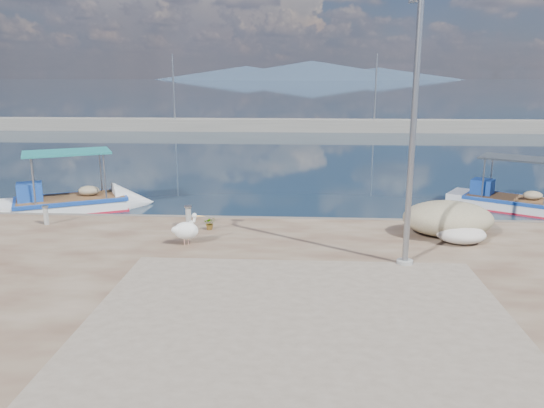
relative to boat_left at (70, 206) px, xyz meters
The scene contains 13 objects.
ground 11.33m from the boat_left, 40.52° to the right, with size 1400.00×1400.00×0.00m, color #162635.
quay_patch 14.13m from the boat_left, 47.15° to the right, with size 9.00×7.00×0.01m, color gray.
breakwater 33.76m from the boat_left, 75.23° to the left, with size 120.00×2.20×7.50m.
mountains 642.84m from the boat_left, 88.84° to the left, with size 370.00×280.00×22.00m.
boat_left is the anchor object (origin of this frame).
boat_right 18.49m from the boat_left, ahead, with size 5.50×4.34×2.59m.
pelican 8.37m from the boat_left, 42.46° to the right, with size 1.03×0.65×0.98m.
lamp_post 14.67m from the boat_left, 29.02° to the right, with size 0.44×0.96×7.00m.
bollard_near 6.94m from the boat_left, 32.86° to the right, with size 0.25×0.25×0.75m.
bollard_far 3.85m from the boat_left, 77.20° to the right, with size 0.22×0.22×0.66m.
potted_plant 7.69m from the boat_left, 31.19° to the right, with size 0.39×0.34×0.44m, color #33722D.
net_pile_c 14.89m from the boat_left, 16.37° to the right, with size 2.84×2.03×1.12m, color tan.
net_pile_d 15.32m from the boat_left, 18.96° to the right, with size 1.48×1.11×0.56m, color silver.
Camera 1 is at (1.02, -13.41, 5.51)m, focal length 35.00 mm.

